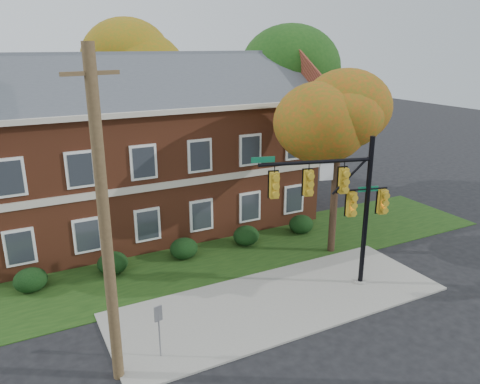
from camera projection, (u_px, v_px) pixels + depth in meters
name	position (u px, v px, depth m)	size (l,w,h in m)	color
ground	(293.00, 314.00, 18.48)	(120.00, 120.00, 0.00)	black
sidewalk	(279.00, 301.00, 19.31)	(14.00, 5.00, 0.08)	gray
grass_strip	(226.00, 255.00, 23.54)	(30.00, 6.00, 0.04)	#193811
apartment_building	(147.00, 141.00, 26.18)	(18.80, 8.80, 9.74)	brown
hedge_far_left	(30.00, 280.00, 20.01)	(1.40, 1.26, 1.05)	black
hedge_left	(113.00, 263.00, 21.55)	(1.40, 1.26, 1.05)	black
hedge_center	(184.00, 248.00, 23.10)	(1.40, 1.26, 1.05)	black
hedge_right	(246.00, 236.00, 24.64)	(1.40, 1.26, 1.05)	black
hedge_far_right	(301.00, 224.00, 26.18)	(1.40, 1.26, 1.05)	black
tree_near_right	(345.00, 122.00, 22.02)	(4.50, 4.25, 8.58)	black
tree_right_rear	(307.00, 76.00, 30.94)	(6.30, 5.95, 10.62)	black
tree_far_rear	(129.00, 64.00, 32.23)	(6.84, 6.46, 11.52)	black
traffic_signal	(341.00, 198.00, 19.29)	(5.79, 1.70, 6.64)	gray
utility_pole	(105.00, 226.00, 13.41)	(1.58, 0.47, 10.26)	#4E3C24
sign_post	(159.00, 323.00, 15.48)	(0.29, 0.09, 1.99)	slate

